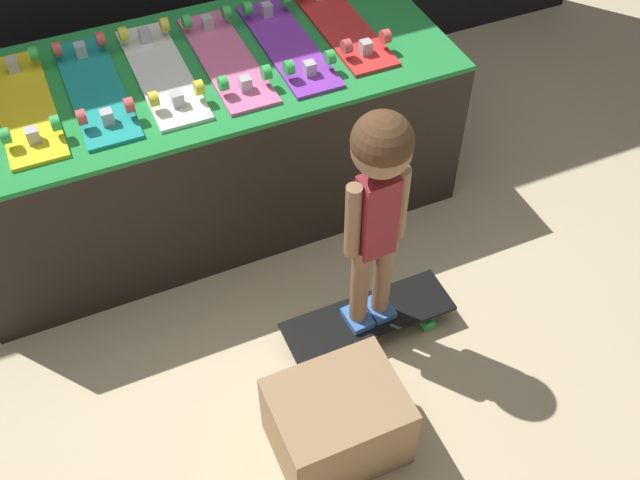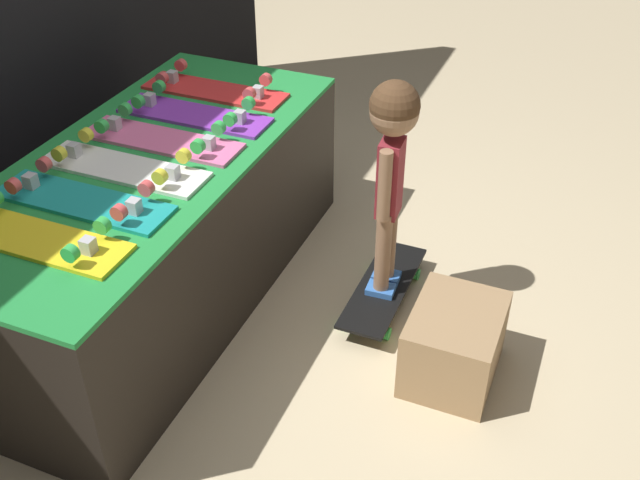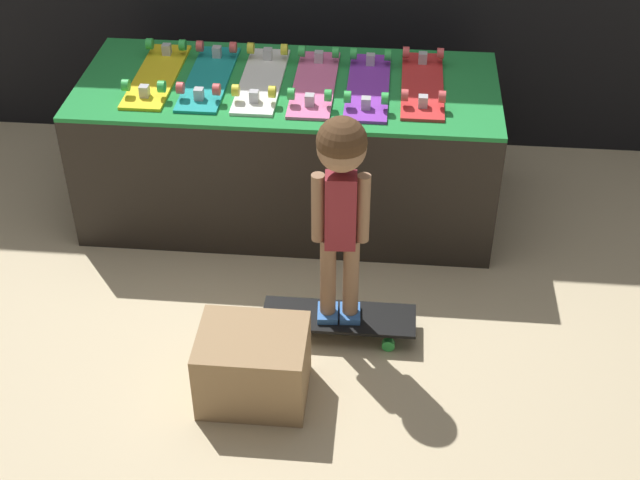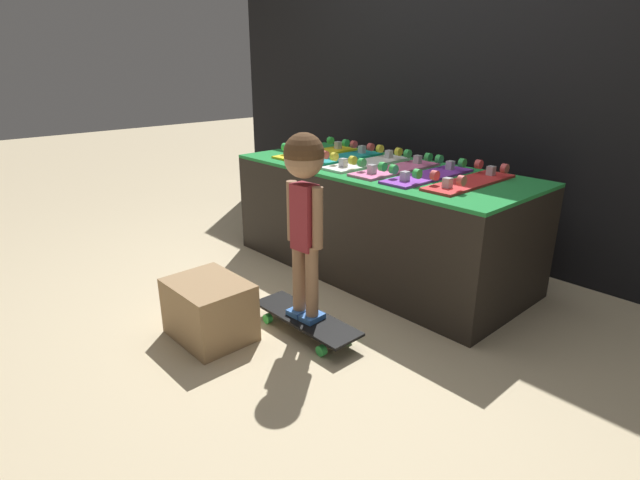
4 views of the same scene
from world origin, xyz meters
The scene contains 12 objects.
ground_plane centered at (0.00, 0.00, 0.00)m, with size 16.00×16.00×0.00m, color beige.
back_wall centered at (0.00, 1.27, 1.14)m, with size 4.69×0.10×2.27m.
display_rack centered at (0.00, 0.51, 0.34)m, with size 1.91×0.82×0.68m.
skateboard_yellow_on_rack centered at (-0.61, 0.52, 0.70)m, with size 0.19×0.65×0.09m.
skateboard_teal_on_rack centered at (-0.36, 0.52, 0.70)m, with size 0.19×0.65×0.09m.
skateboard_white_on_rack centered at (-0.12, 0.52, 0.70)m, with size 0.19×0.65×0.09m.
skateboard_pink_on_rack centered at (0.12, 0.51, 0.70)m, with size 0.19×0.65×0.09m.
skateboard_purple_on_rack centered at (0.36, 0.50, 0.70)m, with size 0.19×0.65×0.09m.
skateboard_red_on_rack centered at (0.61, 0.54, 0.70)m, with size 0.19×0.65×0.09m.
skateboard_on_floor centered at (0.30, -0.38, 0.07)m, with size 0.63×0.20×0.09m.
child centered at (0.30, -0.38, 0.73)m, with size 0.22×0.19×0.92m.
storage_box centered at (0.01, -0.75, 0.15)m, with size 0.41×0.32×0.30m.
Camera 4 is at (1.99, -1.84, 1.32)m, focal length 28.00 mm.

